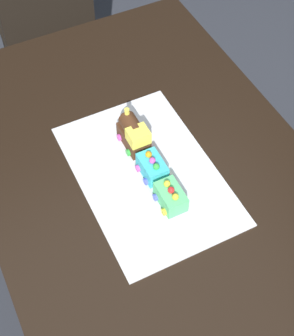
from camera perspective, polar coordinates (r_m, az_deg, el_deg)
ground_plane at (r=2.20m, az=-0.54°, el=-10.74°), size 8.00×8.00×0.00m
dining_table at (r=1.65m, az=-0.71°, el=-1.12°), size 1.40×1.00×0.74m
chair at (r=2.46m, az=-11.25°, el=14.63°), size 0.42×0.42×0.86m
cake_board at (r=1.53m, az=0.00°, el=-0.72°), size 0.60×0.40×0.00m
cake_locomotive at (r=1.56m, az=-1.52°, el=3.90°), size 0.14×0.08×0.12m
cake_car_caboose_turquoise at (r=1.50m, az=0.61°, el=0.11°), size 0.10×0.08×0.07m
cake_car_tanker_mint_green at (r=1.44m, az=2.72°, el=-3.26°), size 0.10×0.08×0.07m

